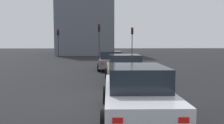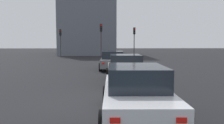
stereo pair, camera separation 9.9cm
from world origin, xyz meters
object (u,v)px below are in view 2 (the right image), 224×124
traffic_light_near_left (101,34)px  car_grey_left_lead (112,60)px  car_beige_left_second (125,69)px  car_white_left_third (135,92)px  traffic_light_near_right (60,37)px  traffic_light_far_left (134,36)px

traffic_light_near_left → car_grey_left_lead: bearing=1.8°
car_beige_left_second → car_white_left_third: car_beige_left_second is taller
car_grey_left_lead → traffic_light_near_right: (14.83, 6.99, 2.24)m
car_grey_left_lead → car_beige_left_second: size_ratio=1.10×
car_grey_left_lead → traffic_light_far_left: bearing=-14.3°
car_beige_left_second → traffic_light_near_right: 22.35m
car_grey_left_lead → traffic_light_near_left: (8.60, 0.99, 2.43)m
traffic_light_far_left → traffic_light_near_right: bearing=-108.8°
car_beige_left_second → traffic_light_near_left: 15.00m
car_beige_left_second → car_white_left_third: bearing=177.8°
car_beige_left_second → car_white_left_third: (-5.76, 0.28, -0.00)m
traffic_light_near_right → car_grey_left_lead: bearing=25.2°
car_white_left_third → car_grey_left_lead: bearing=2.8°
car_grey_left_lead → car_white_left_third: bearing=-177.1°
car_white_left_third → traffic_light_near_right: traffic_light_near_right is taller
traffic_light_near_left → traffic_light_near_right: traffic_light_near_left is taller
traffic_light_near_left → traffic_light_near_right: 8.66m
car_grey_left_lead → traffic_light_near_right: traffic_light_near_right is taller
car_grey_left_lead → traffic_light_near_left: size_ratio=1.08×
car_beige_left_second → traffic_light_near_right: size_ratio=1.05×
traffic_light_near_left → traffic_light_far_left: (2.93, -4.41, -0.14)m
car_white_left_third → traffic_light_near_right: bearing=17.0°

